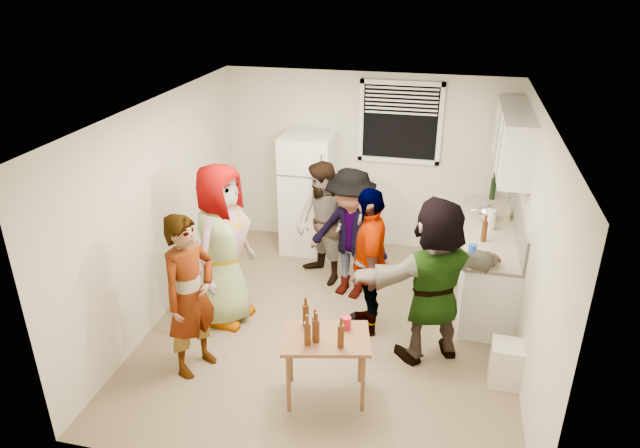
% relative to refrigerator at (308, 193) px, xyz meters
% --- Properties ---
extents(room, '(4.00, 4.50, 2.50)m').
position_rel_refrigerator_xyz_m(room, '(0.75, -1.88, -0.85)').
color(room, beige).
rests_on(room, ground).
extents(window, '(1.12, 0.10, 1.06)m').
position_rel_refrigerator_xyz_m(window, '(1.20, 0.33, 1.00)').
color(window, white).
rests_on(window, room).
extents(refrigerator, '(0.70, 0.70, 1.70)m').
position_rel_refrigerator_xyz_m(refrigerator, '(0.00, 0.00, 0.00)').
color(refrigerator, white).
rests_on(refrigerator, ground).
extents(counter_lower, '(0.60, 2.20, 0.86)m').
position_rel_refrigerator_xyz_m(counter_lower, '(2.45, -0.73, -0.42)').
color(counter_lower, white).
rests_on(counter_lower, ground).
extents(countertop, '(0.64, 2.22, 0.04)m').
position_rel_refrigerator_xyz_m(countertop, '(2.45, -0.73, 0.03)').
color(countertop, beige).
rests_on(countertop, counter_lower).
extents(backsplash, '(0.03, 2.20, 0.36)m').
position_rel_refrigerator_xyz_m(backsplash, '(2.74, -0.73, 0.23)').
color(backsplash, '#A4A197').
rests_on(backsplash, countertop).
extents(upper_cabinets, '(0.34, 1.60, 0.70)m').
position_rel_refrigerator_xyz_m(upper_cabinets, '(2.58, -0.53, 1.10)').
color(upper_cabinets, white).
rests_on(upper_cabinets, room).
extents(kettle, '(0.32, 0.29, 0.22)m').
position_rel_refrigerator_xyz_m(kettle, '(2.40, -0.51, 0.05)').
color(kettle, silver).
rests_on(kettle, countertop).
extents(paper_towel, '(0.12, 0.12, 0.25)m').
position_rel_refrigerator_xyz_m(paper_towel, '(2.43, -0.77, 0.05)').
color(paper_towel, white).
rests_on(paper_towel, countertop).
extents(wine_bottle, '(0.07, 0.07, 0.29)m').
position_rel_refrigerator_xyz_m(wine_bottle, '(2.50, 0.23, 0.05)').
color(wine_bottle, black).
rests_on(wine_bottle, countertop).
extents(beer_bottle_counter, '(0.06, 0.06, 0.24)m').
position_rel_refrigerator_xyz_m(beer_bottle_counter, '(2.35, -1.12, 0.05)').
color(beer_bottle_counter, '#47230C').
rests_on(beer_bottle_counter, countertop).
extents(blue_cup, '(0.09, 0.09, 0.12)m').
position_rel_refrigerator_xyz_m(blue_cup, '(2.22, -1.49, 0.05)').
color(blue_cup, blue).
rests_on(blue_cup, countertop).
extents(picture_frame, '(0.02, 0.16, 0.13)m').
position_rel_refrigerator_xyz_m(picture_frame, '(2.67, -0.39, 0.12)').
color(picture_frame, gold).
rests_on(picture_frame, countertop).
extents(trash_bin, '(0.32, 0.32, 0.45)m').
position_rel_refrigerator_xyz_m(trash_bin, '(2.61, -2.44, -0.60)').
color(trash_bin, silver).
rests_on(trash_bin, ground).
extents(serving_table, '(0.90, 0.70, 0.68)m').
position_rel_refrigerator_xyz_m(serving_table, '(0.92, -3.03, -0.85)').
color(serving_table, brown).
rests_on(serving_table, ground).
extents(beer_bottle_table, '(0.06, 0.06, 0.24)m').
position_rel_refrigerator_xyz_m(beer_bottle_table, '(0.83, -3.07, -0.17)').
color(beer_bottle_table, '#47230C').
rests_on(beer_bottle_table, serving_table).
extents(red_cup, '(0.09, 0.09, 0.12)m').
position_rel_refrigerator_xyz_m(red_cup, '(1.08, -2.85, -0.17)').
color(red_cup, red).
rests_on(red_cup, serving_table).
extents(guest_grey, '(2.04, 1.25, 0.61)m').
position_rel_refrigerator_xyz_m(guest_grey, '(-0.48, -2.00, -0.85)').
color(guest_grey, gray).
rests_on(guest_grey, ground).
extents(guest_stripe, '(1.82, 1.20, 0.41)m').
position_rel_refrigerator_xyz_m(guest_stripe, '(-0.46, -2.90, -0.85)').
color(guest_stripe, '#141933').
rests_on(guest_stripe, ground).
extents(guest_back_left, '(1.66, 1.71, 0.61)m').
position_rel_refrigerator_xyz_m(guest_back_left, '(0.40, -0.86, -0.85)').
color(guest_back_left, '#503822').
rests_on(guest_back_left, ground).
extents(guest_back_right, '(1.56, 1.92, 0.62)m').
position_rel_refrigerator_xyz_m(guest_back_right, '(0.80, -1.14, -0.85)').
color(guest_back_right, '#434348').
rests_on(guest_back_right, ground).
extents(guest_black, '(1.87, 1.30, 0.42)m').
position_rel_refrigerator_xyz_m(guest_black, '(1.14, -1.82, -0.85)').
color(guest_black, black).
rests_on(guest_black, ground).
extents(guest_orange, '(2.32, 2.37, 0.53)m').
position_rel_refrigerator_xyz_m(guest_orange, '(1.85, -2.16, -0.85)').
color(guest_orange, '#BB6243').
rests_on(guest_orange, ground).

